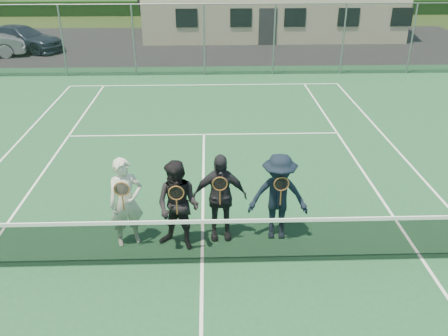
{
  "coord_description": "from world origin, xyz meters",
  "views": [
    {
      "loc": [
        0.17,
        -7.11,
        5.43
      ],
      "look_at": [
        0.45,
        1.5,
        1.25
      ],
      "focal_mm": 38.0,
      "sensor_mm": 36.0,
      "label": 1
    }
  ],
  "objects_px": {
    "tennis_net": "(202,240)",
    "player_a": "(126,202)",
    "player_d": "(278,197)",
    "car_c": "(21,39)",
    "player_b": "(178,206)",
    "player_c": "(220,197)"
  },
  "relations": [
    {
      "from": "player_b",
      "to": "tennis_net",
      "type": "bearing_deg",
      "value": -52.54
    },
    {
      "from": "player_a",
      "to": "tennis_net",
      "type": "bearing_deg",
      "value": -27.45
    },
    {
      "from": "player_a",
      "to": "player_b",
      "type": "xyz_separation_m",
      "value": [
        1.0,
        -0.17,
        -0.0
      ]
    },
    {
      "from": "player_a",
      "to": "player_b",
      "type": "height_order",
      "value": "same"
    },
    {
      "from": "car_c",
      "to": "tennis_net",
      "type": "xyz_separation_m",
      "value": [
        9.72,
        -18.76,
        -0.12
      ]
    },
    {
      "from": "tennis_net",
      "to": "player_d",
      "type": "relative_size",
      "value": 6.49
    },
    {
      "from": "player_c",
      "to": "player_d",
      "type": "height_order",
      "value": "same"
    },
    {
      "from": "player_a",
      "to": "car_c",
      "type": "bearing_deg",
      "value": 114.71
    },
    {
      "from": "tennis_net",
      "to": "player_d",
      "type": "xyz_separation_m",
      "value": [
        1.49,
        0.85,
        0.38
      ]
    },
    {
      "from": "tennis_net",
      "to": "player_d",
      "type": "distance_m",
      "value": 1.75
    },
    {
      "from": "car_c",
      "to": "player_a",
      "type": "relative_size",
      "value": 2.53
    },
    {
      "from": "tennis_net",
      "to": "player_a",
      "type": "distance_m",
      "value": 1.66
    },
    {
      "from": "car_c",
      "to": "player_b",
      "type": "bearing_deg",
      "value": -134.56
    },
    {
      "from": "player_a",
      "to": "player_d",
      "type": "relative_size",
      "value": 1.0
    },
    {
      "from": "car_c",
      "to": "player_a",
      "type": "distance_m",
      "value": 19.83
    },
    {
      "from": "tennis_net",
      "to": "player_a",
      "type": "bearing_deg",
      "value": 152.55
    },
    {
      "from": "player_b",
      "to": "player_d",
      "type": "xyz_separation_m",
      "value": [
        1.92,
        0.28,
        -0.0
      ]
    },
    {
      "from": "car_c",
      "to": "player_b",
      "type": "distance_m",
      "value": 20.42
    },
    {
      "from": "tennis_net",
      "to": "player_c",
      "type": "bearing_deg",
      "value": 68.62
    },
    {
      "from": "player_a",
      "to": "player_c",
      "type": "distance_m",
      "value": 1.79
    },
    {
      "from": "car_c",
      "to": "tennis_net",
      "type": "height_order",
      "value": "car_c"
    },
    {
      "from": "car_c",
      "to": "player_d",
      "type": "xyz_separation_m",
      "value": [
        11.21,
        -17.91,
        0.26
      ]
    }
  ]
}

